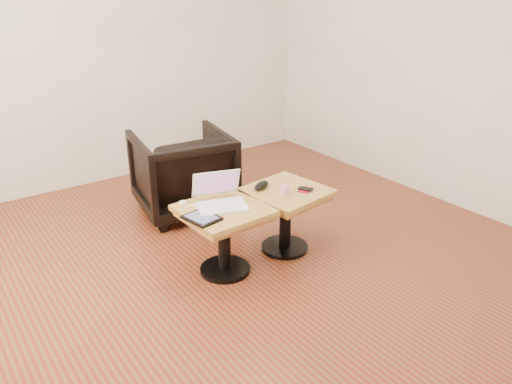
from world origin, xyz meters
TOP-DOWN VIEW (x-y plane):
  - room_shell at (0.00, 0.00)m, footprint 4.52×4.52m
  - side_table_left at (-0.10, 0.02)m, footprint 0.57×0.57m
  - side_table_right at (0.45, 0.01)m, footprint 0.62×0.62m
  - laptop at (-0.09, 0.07)m, footprint 0.42×0.41m
  - tablet at (-0.30, -0.05)m, footprint 0.22×0.25m
  - charging_adapter at (-0.30, 0.23)m, footprint 0.04×0.04m
  - glasses_case at (0.31, 0.14)m, footprint 0.18×0.14m
  - striped_cup at (0.37, -0.06)m, footprint 0.07×0.07m
  - earbuds_tangle at (0.48, 0.05)m, footprint 0.06×0.04m
  - phone_on_sleeve at (0.56, -0.07)m, footprint 0.14×0.12m
  - armchair at (0.16, 1.10)m, footprint 0.90×0.92m

SIDE VIEW (x-z plane):
  - armchair at x=0.16m, z-range 0.00..0.73m
  - side_table_left at x=-0.10m, z-range 0.13..0.62m
  - side_table_right at x=0.45m, z-range 0.13..0.62m
  - earbuds_tangle at x=0.48m, z-range 0.50..0.51m
  - phone_on_sleeve at x=0.56m, z-range 0.50..0.51m
  - tablet at x=-0.30m, z-range 0.50..0.52m
  - charging_adapter at x=-0.30m, z-range 0.50..0.52m
  - glasses_case at x=0.31m, z-range 0.50..0.55m
  - striped_cup at x=0.37m, z-range 0.50..0.58m
  - laptop at x=-0.09m, z-range 0.43..0.66m
  - room_shell at x=0.00m, z-range 0.00..2.71m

